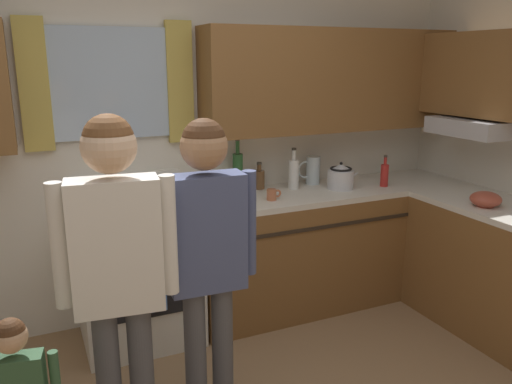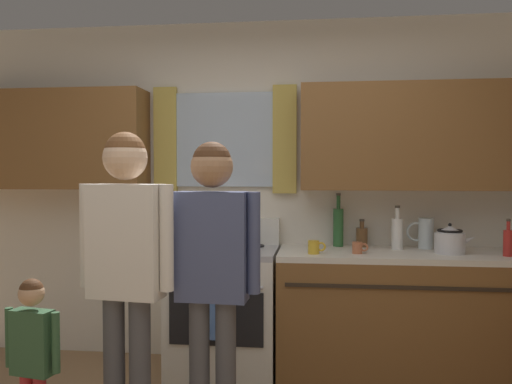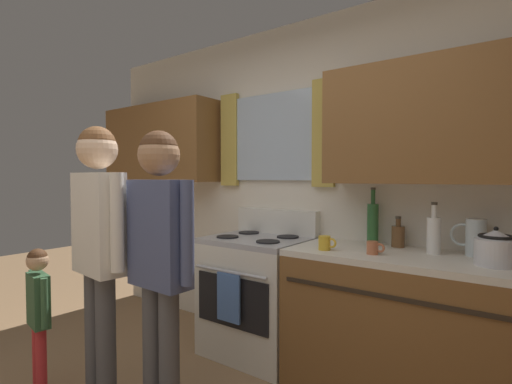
{
  "view_description": "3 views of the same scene",
  "coord_description": "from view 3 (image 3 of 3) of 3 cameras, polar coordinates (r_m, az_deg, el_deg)",
  "views": [
    {
      "loc": [
        -0.9,
        -1.69,
        1.86
      ],
      "look_at": [
        0.16,
        0.66,
        1.19
      ],
      "focal_mm": 36.15,
      "sensor_mm": 36.0,
      "label": 1
    },
    {
      "loc": [
        0.37,
        -2.12,
        1.45
      ],
      "look_at": [
        -0.0,
        0.97,
        1.33
      ],
      "focal_mm": 36.51,
      "sensor_mm": 36.0,
      "label": 2
    },
    {
      "loc": [
        1.39,
        -0.81,
        1.36
      ],
      "look_at": [
        0.15,
        0.9,
        1.28
      ],
      "focal_mm": 26.52,
      "sensor_mm": 36.0,
      "label": 3
    }
  ],
  "objects": [
    {
      "name": "stovetop_kettle",
      "position": [
        2.35,
        32.47,
        -7.11
      ],
      "size": [
        0.27,
        0.2,
        0.21
      ],
      "color": "silver",
      "rests_on": "kitchen_counter_run"
    },
    {
      "name": "cup_terracotta",
      "position": [
        2.4,
        17.27,
        -8.04
      ],
      "size": [
        0.11,
        0.07,
        0.08
      ],
      "color": "#B76642",
      "rests_on": "kitchen_counter_run"
    },
    {
      "name": "adult_in_plaid",
      "position": [
        2.06,
        -14.32,
        -7.69
      ],
      "size": [
        0.5,
        0.22,
        1.61
      ],
      "color": "#4C4C51",
      "rests_on": "ground"
    },
    {
      "name": "bottle_wine_green",
      "position": [
        2.74,
        17.21,
        -4.41
      ],
      "size": [
        0.08,
        0.08,
        0.39
      ],
      "color": "#2D6633",
      "rests_on": "kitchen_counter_run"
    },
    {
      "name": "small_child",
      "position": [
        2.75,
        -29.99,
        -14.56
      ],
      "size": [
        0.31,
        0.13,
        0.93
      ],
      "color": "red",
      "rests_on": "ground"
    },
    {
      "name": "bottle_squat_brown",
      "position": [
        2.69,
        20.64,
        -6.16
      ],
      "size": [
        0.08,
        0.08,
        0.21
      ],
      "color": "brown",
      "rests_on": "kitchen_counter_run"
    },
    {
      "name": "stove_oven",
      "position": [
        3.04,
        0.3,
        -14.96
      ],
      "size": [
        0.75,
        0.67,
        1.1
      ],
      "color": "silver",
      "rests_on": "ground"
    },
    {
      "name": "back_wall_unit",
      "position": [
        2.95,
        8.85,
        4.18
      ],
      "size": [
        4.6,
        0.42,
        2.6
      ],
      "color": "silver",
      "rests_on": "ground"
    },
    {
      "name": "mug_mustard_yellow",
      "position": [
        2.46,
        10.38,
        -7.57
      ],
      "size": [
        0.12,
        0.08,
        0.09
      ],
      "color": "gold",
      "rests_on": "kitchen_counter_run"
    },
    {
      "name": "bottle_milk_white",
      "position": [
        2.53,
        25.24,
        -5.78
      ],
      "size": [
        0.08,
        0.08,
        0.31
      ],
      "color": "white",
      "rests_on": "kitchen_counter_run"
    },
    {
      "name": "adult_holding_child",
      "position": [
        2.35,
        -22.65,
        -5.84
      ],
      "size": [
        0.51,
        0.22,
        1.65
      ],
      "color": "#4C4C51",
      "rests_on": "ground"
    },
    {
      "name": "water_pitcher",
      "position": [
        2.58,
        30.08,
        -5.92
      ],
      "size": [
        0.19,
        0.11,
        0.22
      ],
      "color": "silver",
      "rests_on": "kitchen_counter_run"
    }
  ]
}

